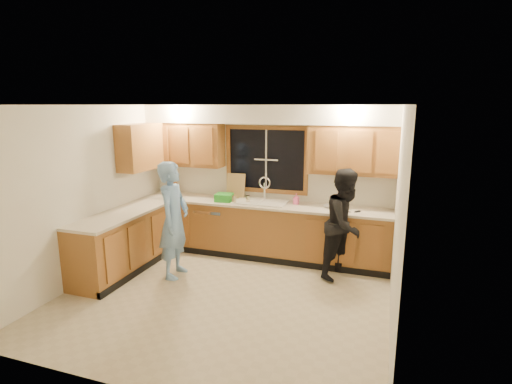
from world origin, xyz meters
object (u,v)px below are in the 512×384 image
Objects in this scene: dishwasher at (214,227)px; knife_block at (174,188)px; stove at (98,255)px; woman at (346,224)px; sink at (261,206)px; bowl at (330,206)px; dish_crate at (224,197)px; soap_bottle at (296,199)px; man at (174,220)px.

knife_block is at bearing 169.25° from dishwasher.
woman reaches higher than stove.
bowl is at bearing 0.94° from sink.
bowl is (1.13, 0.02, 0.08)m from sink.
dish_crate is (-0.62, -0.10, 0.12)m from sink.
sink is 1.73m from knife_block.
knife_block reaches higher than soap_bottle.
sink is 1.05× the size of dishwasher.
soap_bottle reaches higher than bowl.
dish_crate reaches higher than stove.
man reaches higher than sink.
soap_bottle is at bearing 38.82° from stove.
man is 1.14m from dish_crate.
bowl is (2.85, -0.13, -0.08)m from knife_block.
stove is 2.06m from knife_block.
man reaches higher than stove.
sink is 2.60m from stove.
soap_bottle is (1.43, 0.10, 0.60)m from dishwasher.
dish_crate is 1.42× the size of bowl.
woman is 7.67× the size of knife_block.
dishwasher is (-0.85, -0.01, -0.45)m from sink.
stove is at bearing -141.18° from soap_bottle.
dishwasher is 4.29× the size of bowl.
soap_bottle reaches higher than dish_crate.
bowl is (1.98, 0.03, 0.53)m from dishwasher.
knife_block is 1.20× the size of soap_bottle.
man is 8.99× the size of bowl.
soap_bottle is (-0.86, 0.50, 0.20)m from woman.
soap_bottle is (1.53, 1.27, 0.15)m from man.
stove is at bearing -124.29° from dish_crate.
man reaches higher than soap_bottle.
man is at bearing 37.34° from stove.
knife_block is 2.86m from bowl.
bowl is (2.93, 1.84, 0.49)m from stove.
dish_crate is (0.23, -0.08, 0.57)m from dishwasher.
woman reaches higher than sink.
soap_bottle is at bearing -56.12° from man.
soap_bottle is (2.38, 1.91, 0.56)m from stove.
knife_block reaches higher than dish_crate.
stove is at bearing -117.69° from dishwasher.
sink is at bearing -46.86° from knife_block.
man is at bearing -128.97° from sink.
soap_bottle is 0.57m from bowl.
man is (0.85, 0.65, 0.41)m from stove.
woman is at bearing -16.22° from sink.
sink is 4.89× the size of soap_bottle.
man is at bearing 136.49° from woman.
man reaches higher than woman.
man is 2.41m from bowl.
knife_block is (-1.72, 0.15, 0.16)m from sink.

